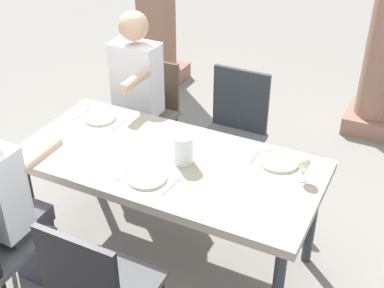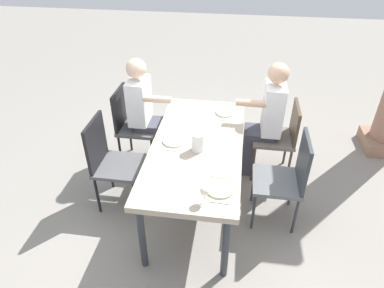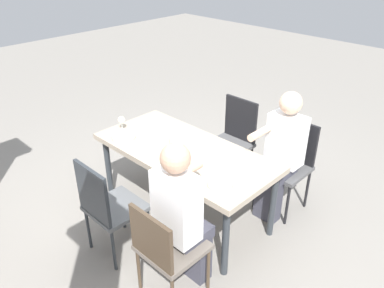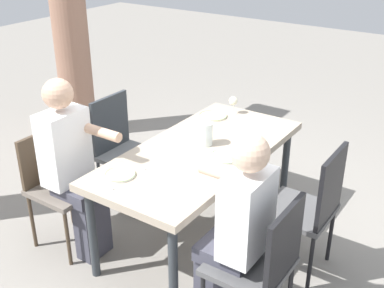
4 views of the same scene
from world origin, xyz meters
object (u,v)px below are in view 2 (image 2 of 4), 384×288
Objects in this scene: chair_west_south at (132,122)px; diner_man_white at (146,111)px; wine_glass_2 at (205,191)px; chair_west_north at (281,134)px; chair_mid_north at (287,176)px; dining_table at (197,150)px; chair_mid_south at (110,159)px; plate_0 at (225,112)px; diner_woman_green at (266,118)px; plate_2 at (220,188)px; water_pitcher at (198,143)px; plate_1 at (174,141)px.

diner_man_white is at bearing 89.04° from chair_west_south.
chair_west_north is at bearing 153.99° from wine_glass_2.
wine_glass_2 is at bearing -45.54° from chair_mid_north.
chair_mid_south is (0.07, -0.84, -0.14)m from dining_table.
chair_mid_north is 0.98× the size of chair_mid_south.
plate_0 is (0.02, 1.06, 0.22)m from chair_west_south.
chair_mid_north is (0.71, 1.68, -0.01)m from chair_west_south.
chair_west_north is 0.26m from diner_woman_green.
chair_west_north is 1.58m from wine_glass_2.
dining_table is 0.91m from diner_woman_green.
wine_glass_2 is at bearing -31.91° from plate_2.
dining_table is 1.86× the size of chair_mid_south.
chair_west_north is at bearing 131.95° from water_pitcher.
diner_woman_green is 1.31m from diner_man_white.
diner_woman_green is (0.00, 1.49, 0.17)m from chair_west_south.
chair_mid_north is 0.96m from plate_0.
plate_1 is 1.28× the size of water_pitcher.
dining_table is 0.92m from diner_man_white.
chair_west_south is 0.70× the size of diner_woman_green.
chair_west_south reaches higher than plate_1.
chair_mid_south is 0.67m from plate_1.
plate_1 is at bearing -141.71° from plate_2.
dining_table is 11.69× the size of wine_glass_2.
plate_0 is 1.37m from wine_glass_2.
diner_man_white is 1.53m from plate_2.
chair_mid_north is 4.62× the size of plate_0.
diner_man_white is (-0.64, -0.66, 0.02)m from dining_table.
wine_glass_2 is (1.38, -0.49, 0.14)m from diner_woman_green.
diner_woman_green is 1.48m from wine_glass_2.
dining_table is 0.64m from plate_2.
chair_west_south is 0.91m from plate_1.
chair_mid_south is (0.71, -1.68, 0.02)m from chair_west_north.
chair_mid_north reaches higher than chair_west_south.
chair_mid_north reaches higher than wine_glass_2.
plate_0 and plate_2 have the same top height.
chair_west_south is 0.24m from diner_man_white.
dining_table is 0.23m from plate_1.
diner_woman_green is at bearing 91.79° from plate_0.
plate_0 is (-0.62, 0.22, 0.08)m from dining_table.
water_pitcher reaches higher than plate_1.
dining_table is 8.75× the size of plate_0.
chair_mid_north is 1.01m from wine_glass_2.
chair_mid_north reaches higher than plate_0.
plate_0 is at bearing 144.46° from plate_1.
diner_man_white is 1.61m from wine_glass_2.
plate_1 is at bearing -114.17° from water_pitcher.
diner_man_white is at bearing -134.04° from dining_table.
dining_table is 0.86m from chair_mid_north.
chair_mid_south is at bearing -0.35° from chair_west_south.
water_pitcher is at bearing 49.51° from chair_west_south.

